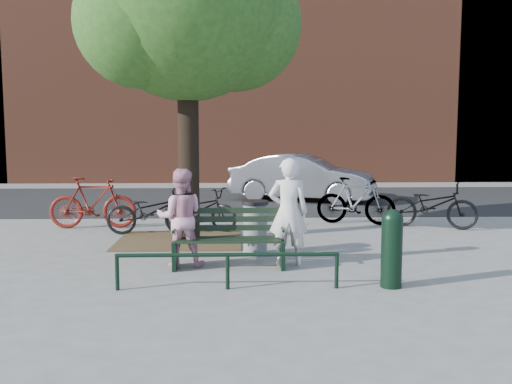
{
  "coord_description": "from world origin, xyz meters",
  "views": [
    {
      "loc": [
        0.14,
        -8.82,
        2.2
      ],
      "look_at": [
        0.46,
        1.0,
        1.09
      ],
      "focal_mm": 40.0,
      "sensor_mm": 36.0,
      "label": 1
    }
  ],
  "objects_px": {
    "person_left": "(288,212)",
    "litter_bin": "(255,227)",
    "person_right": "(181,218)",
    "parked_car": "(302,178)",
    "park_bench": "(229,237)",
    "bicycle_c": "(200,209)",
    "bollard": "(392,246)"
  },
  "relations": [
    {
      "from": "bicycle_c",
      "to": "person_right",
      "type": "bearing_deg",
      "value": -155.44
    },
    {
      "from": "person_left",
      "to": "parked_car",
      "type": "xyz_separation_m",
      "value": [
        1.15,
        8.08,
        -0.16
      ]
    },
    {
      "from": "person_right",
      "to": "bollard",
      "type": "height_order",
      "value": "person_right"
    },
    {
      "from": "person_right",
      "to": "park_bench",
      "type": "bearing_deg",
      "value": 172.4
    },
    {
      "from": "park_bench",
      "to": "person_right",
      "type": "relative_size",
      "value": 1.11
    },
    {
      "from": "bollard",
      "to": "bicycle_c",
      "type": "xyz_separation_m",
      "value": [
        -2.94,
        4.54,
        -0.12
      ]
    },
    {
      "from": "person_left",
      "to": "person_right",
      "type": "height_order",
      "value": "person_left"
    },
    {
      "from": "person_left",
      "to": "litter_bin",
      "type": "relative_size",
      "value": 1.83
    },
    {
      "from": "park_bench",
      "to": "parked_car",
      "type": "bearing_deg",
      "value": 75.56
    },
    {
      "from": "person_right",
      "to": "litter_bin",
      "type": "relative_size",
      "value": 1.66
    },
    {
      "from": "bollard",
      "to": "person_left",
      "type": "bearing_deg",
      "value": 134.96
    },
    {
      "from": "bollard",
      "to": "parked_car",
      "type": "height_order",
      "value": "parked_car"
    },
    {
      "from": "person_left",
      "to": "bollard",
      "type": "distance_m",
      "value": 1.88
    },
    {
      "from": "person_left",
      "to": "bollard",
      "type": "xyz_separation_m",
      "value": [
        1.32,
        -1.32,
        -0.28
      ]
    },
    {
      "from": "park_bench",
      "to": "person_right",
      "type": "bearing_deg",
      "value": 174.71
    },
    {
      "from": "park_bench",
      "to": "parked_car",
      "type": "xyz_separation_m",
      "value": [
        2.1,
        8.15,
        0.23
      ]
    },
    {
      "from": "bollard",
      "to": "bicycle_c",
      "type": "distance_m",
      "value": 5.41
    },
    {
      "from": "bollard",
      "to": "bicycle_c",
      "type": "bearing_deg",
      "value": 122.96
    },
    {
      "from": "bollard",
      "to": "litter_bin",
      "type": "relative_size",
      "value": 1.16
    },
    {
      "from": "person_left",
      "to": "bicycle_c",
      "type": "height_order",
      "value": "person_left"
    },
    {
      "from": "litter_bin",
      "to": "bicycle_c",
      "type": "bearing_deg",
      "value": 114.9
    },
    {
      "from": "person_left",
      "to": "parked_car",
      "type": "distance_m",
      "value": 8.16
    },
    {
      "from": "litter_bin",
      "to": "park_bench",
      "type": "bearing_deg",
      "value": -116.98
    },
    {
      "from": "park_bench",
      "to": "person_left",
      "type": "bearing_deg",
      "value": 4.28
    },
    {
      "from": "person_left",
      "to": "park_bench",
      "type": "bearing_deg",
      "value": 8.16
    },
    {
      "from": "person_right",
      "to": "bollard",
      "type": "xyz_separation_m",
      "value": [
        3.03,
        -1.32,
        -0.2
      ]
    },
    {
      "from": "bicycle_c",
      "to": "person_left",
      "type": "bearing_deg",
      "value": -127.04
    },
    {
      "from": "person_right",
      "to": "parked_car",
      "type": "xyz_separation_m",
      "value": [
        2.86,
        8.08,
        -0.07
      ]
    },
    {
      "from": "person_left",
      "to": "bollard",
      "type": "height_order",
      "value": "person_left"
    },
    {
      "from": "litter_bin",
      "to": "person_left",
      "type": "bearing_deg",
      "value": -57.84
    },
    {
      "from": "person_right",
      "to": "bicycle_c",
      "type": "distance_m",
      "value": 3.24
    },
    {
      "from": "bollard",
      "to": "litter_bin",
      "type": "height_order",
      "value": "bollard"
    }
  ]
}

